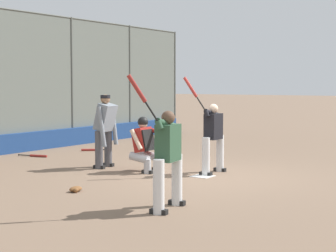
# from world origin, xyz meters

# --- Properties ---
(ground_plane) EXTENTS (160.00, 160.00, 0.00)m
(ground_plane) POSITION_xyz_m (0.00, 0.00, 0.00)
(ground_plane) COLOR #7A604C
(home_plate_marker) EXTENTS (0.43, 0.43, 0.01)m
(home_plate_marker) POSITION_xyz_m (0.00, 0.00, 0.01)
(home_plate_marker) COLOR white
(home_plate_marker) RESTS_ON ground_plane
(batter_at_plate) EXTENTS (1.04, 0.61, 2.17)m
(batter_at_plate) POSITION_xyz_m (-0.48, -0.02, 0.85)
(batter_at_plate) COLOR silver
(batter_at_plate) RESTS_ON ground_plane
(catcher_behind_plate) EXTENTS (0.67, 0.78, 1.26)m
(catcher_behind_plate) POSITION_xyz_m (0.14, -1.42, 0.65)
(catcher_behind_plate) COLOR #B7B7BC
(catcher_behind_plate) RESTS_ON ground_plane
(umpire_home) EXTENTS (0.71, 0.49, 1.76)m
(umpire_home) POSITION_xyz_m (0.18, -2.59, 0.95)
(umpire_home) COLOR #4C4C51
(umpire_home) RESTS_ON ground_plane
(batter_on_deck) EXTENTS (1.08, 0.58, 2.16)m
(batter_on_deck) POSITION_xyz_m (3.09, 1.13, 0.87)
(batter_on_deck) COLOR silver
(batter_on_deck) RESTS_ON ground_plane
(spare_bat_near_backstop) EXTENTS (0.26, 0.90, 0.07)m
(spare_bat_near_backstop) POSITION_xyz_m (-0.29, -5.44, 0.03)
(spare_bat_near_backstop) COLOR black
(spare_bat_near_backstop) RESTS_ON ground_plane
(spare_bat_third_base_side) EXTENTS (0.11, 0.86, 0.07)m
(spare_bat_third_base_side) POSITION_xyz_m (-5.48, -4.76, 0.03)
(spare_bat_third_base_side) COLOR black
(spare_bat_third_base_side) RESTS_ON ground_plane
(spare_bat_first_base_side) EXTENTS (0.58, 0.69, 0.07)m
(spare_bat_first_base_side) POSITION_xyz_m (-2.18, -5.09, 0.03)
(spare_bat_first_base_side) COLOR black
(spare_bat_first_base_side) RESTS_ON ground_plane
(fielding_glove_on_dirt) EXTENTS (0.28, 0.22, 0.10)m
(fielding_glove_on_dirt) POSITION_xyz_m (2.81, -1.11, 0.05)
(fielding_glove_on_dirt) COLOR brown
(fielding_glove_on_dirt) RESTS_ON ground_plane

